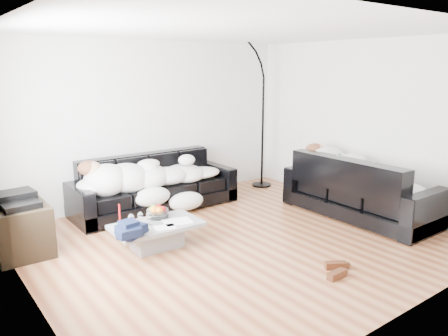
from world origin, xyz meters
TOP-DOWN VIEW (x-y plane):
  - ground at (0.00, 0.00)m, footprint 5.00×5.00m
  - wall_back at (0.00, 2.25)m, footprint 5.00×0.02m
  - wall_left at (-2.50, 0.00)m, footprint 0.02×4.50m
  - wall_right at (2.50, 0.00)m, footprint 0.02×4.50m
  - ceiling at (0.00, 0.00)m, footprint 5.00×5.00m
  - sofa_back at (-0.24, 1.76)m, footprint 2.57×0.89m
  - sofa_right at (2.05, -0.34)m, footprint 0.97×2.26m
  - sleeper_back at (-0.24, 1.71)m, footprint 2.17×0.75m
  - sleeper_right at (2.05, -0.34)m, footprint 0.82×1.93m
  - teal_cushion at (1.99, 0.36)m, footprint 0.42×0.38m
  - coffee_table at (-0.95, 0.41)m, footprint 1.09×0.66m
  - fruit_bowl at (-0.83, 0.60)m, footprint 0.29×0.29m
  - wine_glass_a at (-1.13, 0.48)m, footprint 0.08×0.08m
  - wine_glass_b at (-1.27, 0.43)m, footprint 0.09×0.09m
  - wine_glass_c at (-1.04, 0.42)m, footprint 0.09×0.09m
  - candle_left at (-1.33, 0.61)m, footprint 0.05×0.05m
  - candle_right at (-1.32, 0.66)m, footprint 0.05×0.05m
  - newspaper_a at (-0.71, 0.31)m, footprint 0.39×0.33m
  - newspaper_b at (-0.93, 0.23)m, footprint 0.28×0.23m
  - navy_jacket at (-1.40, 0.17)m, footprint 0.33×0.28m
  - shoes at (0.26, -1.38)m, footprint 0.45×0.36m
  - av_cabinet at (-2.32, 1.28)m, footprint 0.61×0.88m
  - stereo at (-2.32, 1.28)m, footprint 0.47×0.38m
  - floor_lamp at (2.01, 1.81)m, footprint 0.91×0.42m

SIDE VIEW (x-z plane):
  - ground at x=0.00m, z-range 0.00..0.00m
  - shoes at x=0.26m, z-range 0.00..0.09m
  - coffee_table at x=-0.95m, z-range 0.00..0.31m
  - av_cabinet at x=-2.32m, z-range 0.00..0.60m
  - newspaper_b at x=-0.93m, z-range 0.32..0.32m
  - newspaper_a at x=-0.71m, z-range 0.32..0.32m
  - wine_glass_a at x=-1.13m, z-range 0.31..0.47m
  - wine_glass_c at x=-1.04m, z-range 0.31..0.48m
  - fruit_bowl at x=-0.83m, z-range 0.31..0.48m
  - wine_glass_b at x=-1.27m, z-range 0.31..0.49m
  - sofa_back at x=-0.24m, z-range 0.00..0.84m
  - candle_right at x=-1.32m, z-range 0.31..0.56m
  - candle_left at x=-1.33m, z-range 0.31..0.57m
  - sofa_right at x=2.05m, z-range 0.00..0.91m
  - navy_jacket at x=-1.40m, z-range 0.39..0.55m
  - sleeper_back at x=-0.24m, z-range 0.42..0.85m
  - sleeper_right at x=2.05m, z-range 0.42..0.89m
  - stereo at x=-2.32m, z-range 0.60..0.73m
  - teal_cushion at x=1.99m, z-range 0.62..0.82m
  - floor_lamp at x=2.01m, z-range 0.00..2.45m
  - wall_back at x=0.00m, z-range 0.00..2.60m
  - wall_left at x=-2.50m, z-range 0.00..2.60m
  - wall_right at x=2.50m, z-range 0.00..2.60m
  - ceiling at x=0.00m, z-range 2.60..2.60m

